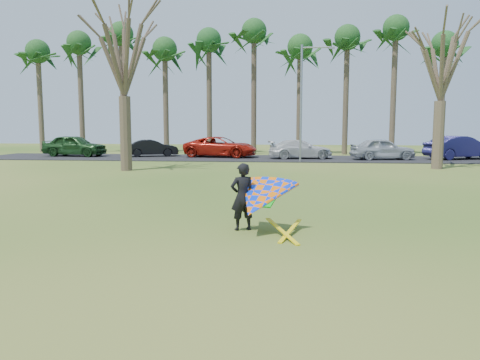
# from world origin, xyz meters

# --- Properties ---
(ground) EXTENTS (100.00, 100.00, 0.00)m
(ground) POSITION_xyz_m (0.00, 0.00, 0.00)
(ground) COLOR #1D4E11
(ground) RESTS_ON ground
(parking_strip) EXTENTS (46.00, 7.00, 0.06)m
(parking_strip) POSITION_xyz_m (0.00, 25.00, 0.03)
(parking_strip) COLOR black
(parking_strip) RESTS_ON ground
(palm_0) EXTENTS (4.84, 4.84, 10.84)m
(palm_0) POSITION_xyz_m (-22.00, 31.00, 9.17)
(palm_0) COLOR brown
(palm_0) RESTS_ON ground
(palm_1) EXTENTS (4.84, 4.84, 11.54)m
(palm_1) POSITION_xyz_m (-18.00, 31.00, 9.85)
(palm_1) COLOR #47392B
(palm_1) RESTS_ON ground
(palm_2) EXTENTS (4.84, 4.84, 12.24)m
(palm_2) POSITION_xyz_m (-14.00, 31.00, 10.52)
(palm_2) COLOR brown
(palm_2) RESTS_ON ground
(palm_3) EXTENTS (4.84, 4.84, 10.84)m
(palm_3) POSITION_xyz_m (-10.00, 31.00, 9.17)
(palm_3) COLOR #453829
(palm_3) RESTS_ON ground
(palm_4) EXTENTS (4.84, 4.84, 11.54)m
(palm_4) POSITION_xyz_m (-6.00, 31.00, 9.85)
(palm_4) COLOR #483A2B
(palm_4) RESTS_ON ground
(palm_5) EXTENTS (4.84, 4.84, 12.24)m
(palm_5) POSITION_xyz_m (-2.00, 31.00, 10.52)
(palm_5) COLOR #453729
(palm_5) RESTS_ON ground
(palm_6) EXTENTS (4.84, 4.84, 10.84)m
(palm_6) POSITION_xyz_m (2.00, 31.00, 9.17)
(palm_6) COLOR #4A3A2C
(palm_6) RESTS_ON ground
(palm_7) EXTENTS (4.84, 4.84, 11.54)m
(palm_7) POSITION_xyz_m (6.00, 31.00, 9.85)
(palm_7) COLOR #493C2B
(palm_7) RESTS_ON ground
(palm_8) EXTENTS (4.84, 4.84, 12.24)m
(palm_8) POSITION_xyz_m (10.00, 31.00, 10.52)
(palm_8) COLOR #48392B
(palm_8) RESTS_ON ground
(palm_9) EXTENTS (4.84, 4.84, 10.84)m
(palm_9) POSITION_xyz_m (14.00, 31.00, 9.17)
(palm_9) COLOR brown
(palm_9) RESTS_ON ground
(bare_tree_left) EXTENTS (6.60, 6.60, 9.70)m
(bare_tree_left) POSITION_xyz_m (-8.00, 15.00, 6.92)
(bare_tree_left) COLOR #4B3E2D
(bare_tree_left) RESTS_ON ground
(bare_tree_right) EXTENTS (6.27, 6.27, 9.21)m
(bare_tree_right) POSITION_xyz_m (10.00, 18.00, 6.57)
(bare_tree_right) COLOR #4F412F
(bare_tree_right) RESTS_ON ground
(streetlight) EXTENTS (2.28, 0.18, 8.00)m
(streetlight) POSITION_xyz_m (2.16, 22.00, 4.46)
(streetlight) COLOR gray
(streetlight) RESTS_ON ground
(car_0) EXTENTS (5.20, 2.44, 1.72)m
(car_0) POSITION_xyz_m (-16.09, 25.36, 0.92)
(car_0) COLOR #1A411A
(car_0) RESTS_ON parking_strip
(car_1) EXTENTS (4.31, 2.85, 1.34)m
(car_1) POSITION_xyz_m (-9.77, 25.82, 0.73)
(car_1) COLOR black
(car_1) RESTS_ON parking_strip
(car_2) EXTENTS (6.07, 3.48, 1.59)m
(car_2) POSITION_xyz_m (-4.18, 25.73, 0.86)
(car_2) COLOR #AD1A0D
(car_2) RESTS_ON parking_strip
(car_3) EXTENTS (5.05, 2.73, 1.39)m
(car_3) POSITION_xyz_m (2.05, 24.79, 0.76)
(car_3) COLOR silver
(car_3) RESTS_ON parking_strip
(car_4) EXTENTS (4.82, 2.56, 1.56)m
(car_4) POSITION_xyz_m (8.01, 24.41, 0.84)
(car_4) COLOR #A5ABB3
(car_4) RESTS_ON parking_strip
(car_5) EXTENTS (5.49, 3.64, 1.71)m
(car_5) POSITION_xyz_m (13.77, 25.38, 0.92)
(car_5) COLOR #1B194D
(car_5) RESTS_ON parking_strip
(kite_flyer) EXTENTS (2.13, 2.39, 2.02)m
(kite_flyer) POSITION_xyz_m (0.62, 0.42, 0.85)
(kite_flyer) COLOR black
(kite_flyer) RESTS_ON ground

